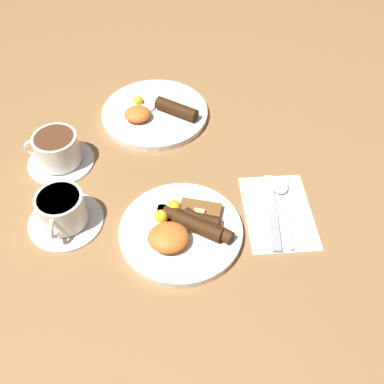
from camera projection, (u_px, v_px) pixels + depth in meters
The scene contains 8 objects.
ground_plane at pixel (181, 234), 0.85m from camera, with size 3.00×3.00×0.00m, color olive.
breakfast_plate_near at pixel (182, 229), 0.84m from camera, with size 0.23×0.23×0.05m.
breakfast_plate_far at pixel (155, 113), 1.07m from camera, with size 0.25×0.25×0.04m.
teacup_near at pixel (63, 212), 0.85m from camera, with size 0.14×0.14×0.07m.
teacup_far at pixel (58, 151), 0.95m from camera, with size 0.14×0.14×0.07m.
napkin at pixel (278, 212), 0.88m from camera, with size 0.13×0.19×0.01m, color white.
knife at pixel (273, 215), 0.87m from camera, with size 0.04×0.19×0.01m.
spoon at pixel (281, 192), 0.91m from camera, with size 0.04×0.18×0.01m.
Camera 1 is at (-0.04, -0.50, 0.70)m, focal length 42.00 mm.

